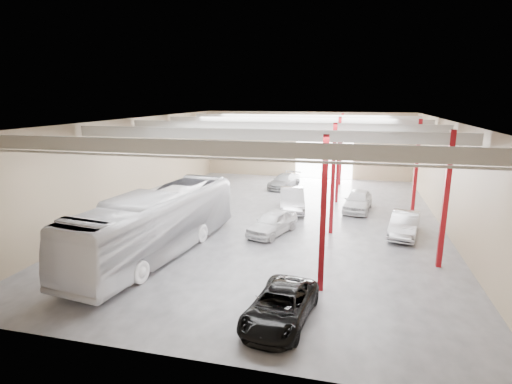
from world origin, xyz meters
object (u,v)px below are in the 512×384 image
at_px(car_row_b, 292,199).
at_px(car_right_near, 404,224).
at_px(car_row_c, 284,181).
at_px(car_row_a, 272,222).
at_px(black_sedan, 280,306).
at_px(coach_bus, 157,223).
at_px(car_right_far, 358,201).

xyz_separation_m(car_row_b, car_right_near, (7.74, -4.13, -0.10)).
bearing_deg(car_row_c, car_row_a, -67.33).
bearing_deg(black_sedan, car_right_near, 70.77).
relative_size(car_row_a, car_row_c, 0.95).
height_order(car_row_a, car_right_near, car_right_near).
bearing_deg(coach_bus, car_row_a, 48.81).
distance_m(car_row_a, car_right_far, 8.60).
relative_size(black_sedan, car_right_near, 1.04).
bearing_deg(black_sedan, coach_bus, 153.61).
xyz_separation_m(coach_bus, car_row_b, (5.87, 10.47, -0.94)).
xyz_separation_m(black_sedan, car_row_b, (-1.94, 15.69, 0.19)).
xyz_separation_m(coach_bus, black_sedan, (7.80, -5.22, -1.13)).
xyz_separation_m(car_row_a, car_row_c, (-1.52, 13.28, -0.08)).
relative_size(car_row_a, car_right_near, 0.96).
relative_size(car_row_a, car_row_b, 0.85).
bearing_deg(car_row_c, black_sedan, -64.51).
bearing_deg(car_row_b, coach_bus, -129.38).
bearing_deg(car_right_far, car_row_a, -120.14).
relative_size(coach_bus, car_row_b, 2.49).
height_order(car_row_b, car_right_near, car_row_b).
relative_size(black_sedan, car_right_far, 1.02).
xyz_separation_m(black_sedan, car_row_c, (-3.83, 23.28, 0.01)).
bearing_deg(coach_bus, car_right_near, 32.78).
bearing_deg(coach_bus, car_right_far, 54.68).
bearing_deg(car_row_a, car_right_far, 71.19).
xyz_separation_m(car_row_b, car_right_far, (4.94, 1.07, -0.06)).
height_order(coach_bus, car_row_c, coach_bus).
bearing_deg(car_row_c, car_right_near, -34.44).
xyz_separation_m(car_row_c, car_right_far, (6.83, -6.52, 0.13)).
relative_size(coach_bus, car_right_far, 2.76).
bearing_deg(black_sedan, car_row_c, 106.75).
distance_m(coach_bus, car_row_c, 18.52).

